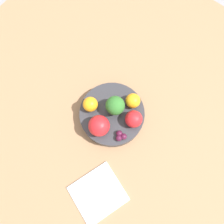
{
  "coord_description": "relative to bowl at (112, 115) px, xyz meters",
  "views": [
    {
      "loc": [
        0.14,
        0.11,
        0.71
      ],
      "look_at": [
        0.0,
        0.0,
        0.07
      ],
      "focal_mm": 35.0,
      "sensor_mm": 36.0,
      "label": 1
    }
  ],
  "objects": [
    {
      "name": "broccoli",
      "position": [
        -0.01,
        0.0,
        0.06
      ],
      "size": [
        0.06,
        0.06,
        0.07
      ],
      "color": "#8CB76B",
      "rests_on": "bowl"
    },
    {
      "name": "orange_back",
      "position": [
        -0.06,
        0.03,
        0.04
      ],
      "size": [
        0.05,
        0.05,
        0.05
      ],
      "color": "orange",
      "rests_on": "bowl"
    },
    {
      "name": "table_surface",
      "position": [
        0.0,
        0.0,
        -0.03
      ],
      "size": [
        1.2,
        1.2,
        0.02
      ],
      "color": "#936D4C",
      "rests_on": "ground_plane"
    },
    {
      "name": "orange_front",
      "position": [
        0.02,
        -0.06,
        0.04
      ],
      "size": [
        0.05,
        0.05,
        0.05
      ],
      "color": "orange",
      "rests_on": "bowl"
    },
    {
      "name": "bowl",
      "position": [
        0.0,
        0.0,
        0.0
      ],
      "size": [
        0.2,
        0.2,
        0.04
      ],
      "color": "#2D2D33",
      "rests_on": "table_surface"
    },
    {
      "name": "ground_plane",
      "position": [
        0.0,
        0.0,
        -0.04
      ],
      "size": [
        6.0,
        6.0,
        0.0
      ],
      "primitive_type": "plane",
      "color": "gray"
    },
    {
      "name": "apple_green",
      "position": [
        -0.02,
        0.07,
        0.05
      ],
      "size": [
        0.05,
        0.05,
        0.05
      ],
      "color": "red",
      "rests_on": "bowl"
    },
    {
      "name": "napkin",
      "position": [
        0.21,
        0.11,
        -0.02
      ],
      "size": [
        0.17,
        0.17,
        0.01
      ],
      "color": "silver",
      "rests_on": "table_surface"
    },
    {
      "name": "grape_cluster",
      "position": [
        0.04,
        0.07,
        0.03
      ],
      "size": [
        0.03,
        0.03,
        0.02
      ],
      "color": "#47142D",
      "rests_on": "bowl"
    },
    {
      "name": "apple_red",
      "position": [
        0.06,
        0.0,
        0.05
      ],
      "size": [
        0.06,
        0.06,
        0.06
      ],
      "color": "red",
      "rests_on": "bowl"
    }
  ]
}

